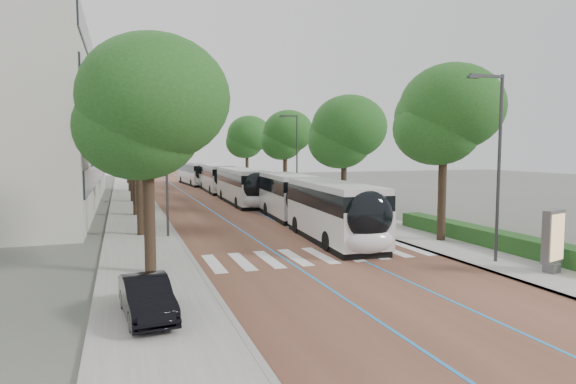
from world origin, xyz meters
The scene contains 21 objects.
ground centered at (0.00, 0.00, 0.00)m, with size 160.00×160.00×0.00m, color #51544C.
road centered at (0.00, 40.00, 0.01)m, with size 11.00×140.00×0.02m, color brown.
sidewalk_left centered at (-7.50, 40.00, 0.06)m, with size 4.00×140.00×0.12m, color gray.
sidewalk_right centered at (7.50, 40.00, 0.06)m, with size 4.00×140.00×0.12m, color gray.
kerb_left centered at (-5.60, 40.00, 0.06)m, with size 0.20×140.00×0.14m, color gray.
kerb_right centered at (5.60, 40.00, 0.06)m, with size 0.20×140.00×0.14m, color gray.
zebra_crossing centered at (0.20, 1.00, 0.03)m, with size 10.55×3.60×0.01m.
lane_line_left centered at (-1.60, 40.00, 0.02)m, with size 0.12×126.00×0.01m, color #277EC5.
lane_line_right centered at (1.60, 40.00, 0.02)m, with size 0.12×126.00×0.01m, color #277EC5.
hedge centered at (9.10, 0.00, 0.52)m, with size 1.20×14.00×0.80m, color #143B15.
streetlight_near centered at (6.62, -3.00, 4.82)m, with size 1.82×0.20×8.00m.
streetlight_far centered at (6.62, 22.00, 4.82)m, with size 1.82×0.20×8.00m.
lamp_post_left centered at (-6.10, 8.00, 4.12)m, with size 0.14×0.14×8.00m, color #333336.
trees_left centered at (-7.50, 27.29, 6.72)m, with size 6.33×60.91×9.98m.
trees_right centered at (7.70, 22.95, 6.33)m, with size 5.90×47.66×8.97m.
lead_bus centered at (2.50, 7.83, 1.63)m, with size 3.73×18.52×3.20m.
bus_queued_0 centered at (1.97, 23.32, 1.62)m, with size 2.85×12.46×3.20m.
bus_queued_1 centered at (2.13, 36.86, 1.62)m, with size 2.90×12.47×3.20m.
bus_queued_2 centered at (1.42, 49.23, 1.62)m, with size 3.30×12.53×3.20m.
ad_panel centered at (7.50, -5.27, 1.42)m, with size 1.24×0.64×2.48m.
parked_car centered at (-7.91, -5.33, 0.71)m, with size 1.25×3.59×1.18m, color black.
Camera 1 is at (-8.51, -19.47, 4.95)m, focal length 30.00 mm.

